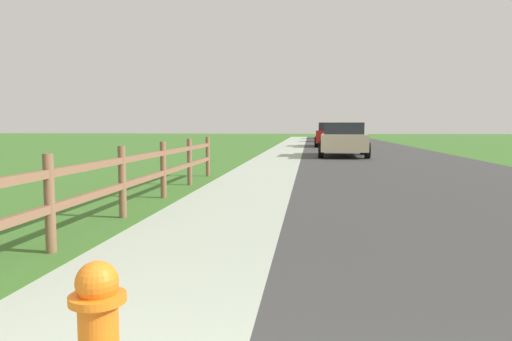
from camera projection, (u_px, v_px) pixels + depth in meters
The scene contains 9 objects.
ground_plane at pixel (303, 151), 25.84m from camera, with size 120.00×120.00×0.00m, color #3D6E29.
road_asphalt at pixel (365, 150), 27.42m from camera, with size 7.00×66.00×0.01m, color #3A3A3A.
curb_concrete at pixel (252, 149), 28.15m from camera, with size 6.00×66.00×0.01m, color #A9B4A2.
grass_verge at pixel (227, 149), 28.32m from camera, with size 5.00×66.00×0.00m, color #3D6E29.
rail_fence at pixel (122, 177), 6.96m from camera, with size 0.11×11.89×1.06m.
parked_suv_beige at pixel (343, 139), 21.36m from camera, with size 2.26×4.53×1.50m.
parked_car_red at pixel (332, 135), 31.86m from camera, with size 2.34×4.97×1.58m.
parked_car_silver at pixel (333, 132), 41.83m from camera, with size 2.01×4.40×1.60m.
parked_car_white at pixel (328, 132), 51.44m from camera, with size 2.19×4.53×1.49m.
Camera 1 is at (0.36, -0.95, 1.34)m, focal length 33.63 mm.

